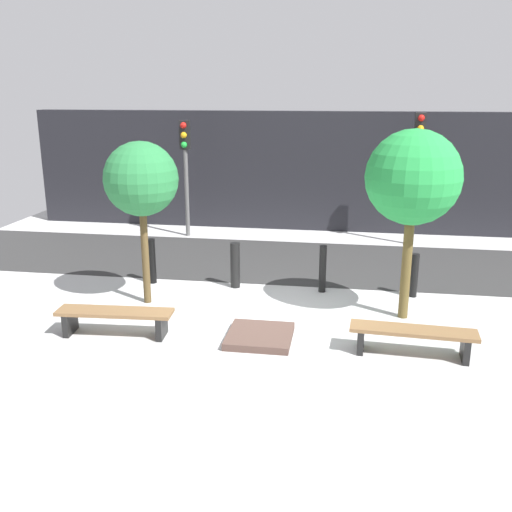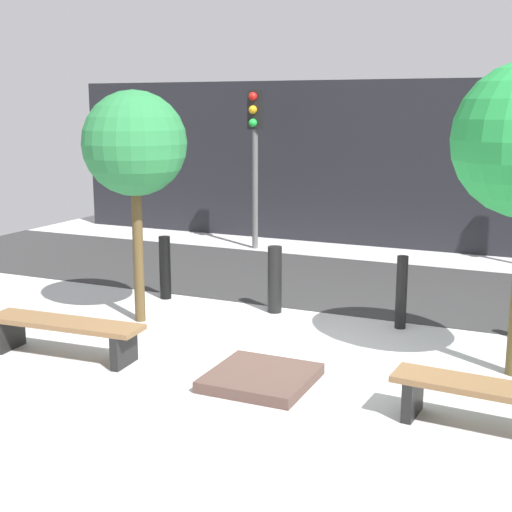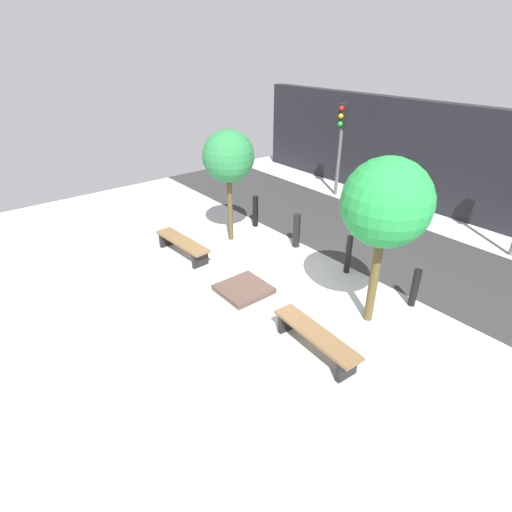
% 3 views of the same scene
% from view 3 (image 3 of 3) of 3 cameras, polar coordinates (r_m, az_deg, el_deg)
% --- Properties ---
extents(ground_plane, '(18.00, 18.00, 0.00)m').
position_cam_3_polar(ground_plane, '(9.70, 1.76, -3.53)').
color(ground_plane, '#B5B5B5').
extents(road_strip, '(18.00, 3.64, 0.01)m').
position_cam_3_polar(road_strip, '(12.28, 15.67, 2.63)').
color(road_strip, '#2F2F2F').
rests_on(road_strip, ground).
extents(building_facade, '(16.20, 0.50, 3.45)m').
position_cam_3_polar(building_facade, '(14.65, 25.14, 12.36)').
color(building_facade, black).
rests_on(building_facade, ground).
extents(bench_left, '(1.98, 0.57, 0.45)m').
position_cam_3_polar(bench_left, '(10.86, -10.48, 1.67)').
color(bench_left, black).
rests_on(bench_left, ground).
extents(bench_right, '(1.97, 0.55, 0.45)m').
position_cam_3_polar(bench_right, '(7.56, 8.51, -11.44)').
color(bench_right, black).
rests_on(bench_right, ground).
extents(planter_bed, '(1.07, 1.09, 0.12)m').
position_cam_3_polar(planter_bed, '(9.27, -1.76, -4.74)').
color(planter_bed, '#503B33').
rests_on(planter_bed, ground).
extents(tree_behind_left_bench, '(1.39, 1.39, 3.13)m').
position_cam_3_polar(tree_behind_left_bench, '(10.91, -3.96, 13.93)').
color(tree_behind_left_bench, '#4F3E22').
rests_on(tree_behind_left_bench, ground).
extents(tree_behind_right_bench, '(1.65, 1.65, 3.40)m').
position_cam_3_polar(tree_behind_right_bench, '(7.58, 18.12, 7.10)').
color(tree_behind_right_bench, brown).
rests_on(tree_behind_right_bench, ground).
extents(bollard_far_left, '(0.17, 0.17, 0.97)m').
position_cam_3_polar(bollard_far_left, '(12.40, -0.09, 6.41)').
color(bollard_far_left, black).
rests_on(bollard_far_left, ground).
extents(bollard_left, '(0.20, 0.20, 0.96)m').
position_cam_3_polar(bollard_left, '(11.15, 5.82, 3.62)').
color(bollard_left, black).
rests_on(bollard_left, ground).
extents(bollard_center, '(0.15, 0.15, 0.99)m').
position_cam_3_polar(bollard_center, '(10.07, 13.05, 0.20)').
color(bollard_center, black).
rests_on(bollard_center, ground).
extents(bollard_right, '(0.16, 0.16, 0.89)m').
position_cam_3_polar(bollard_right, '(9.27, 21.73, -4.23)').
color(bollard_right, black).
rests_on(bollard_right, ground).
extents(traffic_light_west, '(0.28, 0.27, 3.23)m').
position_cam_3_polar(traffic_light_west, '(15.00, 12.04, 16.75)').
color(traffic_light_west, '#585858').
rests_on(traffic_light_west, ground).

